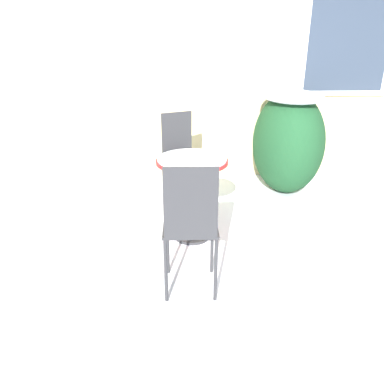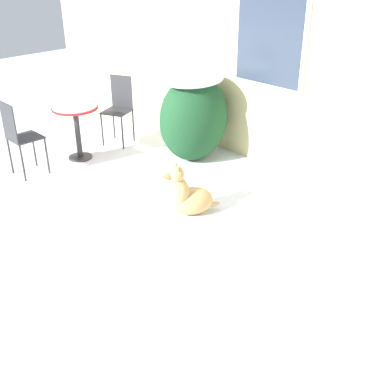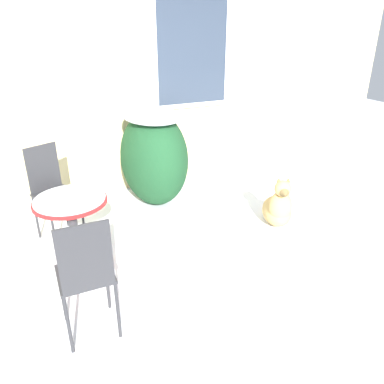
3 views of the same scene
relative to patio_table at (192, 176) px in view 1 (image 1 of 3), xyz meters
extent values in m
plane|color=white|center=(1.16, -0.51, -0.59)|extent=(16.00, 16.00, 0.00)
cube|color=#D1BC84|center=(1.16, 1.69, 0.77)|extent=(8.00, 0.06, 2.73)
cube|color=silver|center=(1.88, 1.65, 1.18)|extent=(1.08, 0.04, 1.48)
cube|color=#2D3847|center=(1.88, 1.63, 1.18)|extent=(0.96, 0.01, 1.36)
ellipsoid|color=#194223|center=(1.13, 1.11, -0.01)|extent=(0.79, 1.03, 1.16)
ellipsoid|color=white|center=(1.13, 1.11, 0.51)|extent=(0.67, 0.87, 0.12)
cylinder|color=#2D2D30|center=(0.00, 0.00, -0.58)|extent=(0.32, 0.32, 0.03)
cylinder|color=#2D2D30|center=(0.00, 0.00, -0.23)|extent=(0.07, 0.07, 0.68)
cylinder|color=red|center=(0.00, 0.00, 0.13)|extent=(0.61, 0.61, 0.03)
cylinder|color=white|center=(0.00, 0.00, 0.15)|extent=(0.59, 0.59, 0.02)
cube|color=#2D2D30|center=(-0.07, 0.72, -0.10)|extent=(0.49, 0.49, 0.02)
cube|color=#2D2D30|center=(-0.14, 0.88, 0.15)|extent=(0.32, 0.15, 0.48)
cylinder|color=#2D2D30|center=(-0.15, 0.50, -0.35)|extent=(0.02, 0.02, 0.48)
cylinder|color=#2D2D30|center=(0.16, 0.63, -0.35)|extent=(0.02, 0.02, 0.48)
cylinder|color=#2D2D30|center=(-0.29, 0.81, -0.35)|extent=(0.02, 0.02, 0.48)
cylinder|color=#2D2D30|center=(0.02, 0.94, -0.35)|extent=(0.02, 0.02, 0.48)
cube|color=#2D2D30|center=(-0.03, -0.73, -0.10)|extent=(0.37, 0.37, 0.02)
cube|color=#2D2D30|center=(-0.03, -0.91, 0.15)|extent=(0.34, 0.02, 0.48)
cylinder|color=#2D2D30|center=(0.14, -0.56, -0.35)|extent=(0.02, 0.02, 0.48)
cylinder|color=#2D2D30|center=(-0.20, -0.56, -0.35)|extent=(0.02, 0.02, 0.48)
cylinder|color=#2D2D30|center=(0.13, -0.90, -0.35)|extent=(0.02, 0.02, 0.48)
cylinder|color=#2D2D30|center=(-0.20, -0.90, -0.35)|extent=(0.02, 0.02, 0.48)
camera|label=1|loc=(-0.09, -3.02, 1.09)|focal=35.00mm
camera|label=2|loc=(5.46, -3.26, 2.10)|focal=45.00mm
camera|label=3|loc=(-0.25, -2.97, 1.50)|focal=35.00mm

